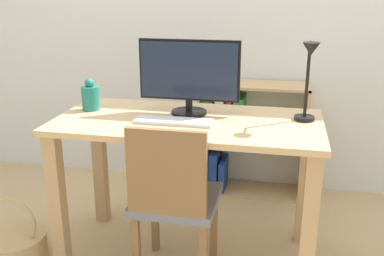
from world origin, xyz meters
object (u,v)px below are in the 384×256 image
at_px(vase, 90,97).
at_px(keyboard, 174,121).
at_px(desk_lamp, 308,74).
at_px(chair, 174,198).
at_px(bookshelf, 234,137).
at_px(monitor, 189,74).
at_px(basket, 15,246).

bearing_deg(vase, keyboard, -15.80).
distance_m(desk_lamp, chair, 0.86).
xyz_separation_m(vase, bookshelf, (0.69, 0.78, -0.45)).
xyz_separation_m(monitor, bookshelf, (0.16, 0.75, -0.58)).
distance_m(monitor, vase, 0.55).
relative_size(bookshelf, basket, 2.12).
height_order(bookshelf, basket, bookshelf).
bearing_deg(bookshelf, keyboard, -101.97).
xyz_separation_m(monitor, chair, (-0.01, -0.32, -0.53)).
distance_m(keyboard, chair, 0.37).
distance_m(keyboard, vase, 0.51).
bearing_deg(monitor, vase, -176.22).
relative_size(vase, basket, 0.46).
distance_m(chair, bookshelf, 1.09).
bearing_deg(chair, basket, 175.71).
distance_m(vase, desk_lamp, 1.12).
relative_size(monitor, desk_lamp, 1.31).
height_order(keyboard, chair, chair).
relative_size(keyboard, desk_lamp, 0.96).
height_order(monitor, keyboard, monitor).
distance_m(keyboard, desk_lamp, 0.67).
height_order(desk_lamp, chair, desk_lamp).
bearing_deg(chair, bookshelf, 75.55).
bearing_deg(basket, vase, 41.72).
bearing_deg(vase, desk_lamp, -0.96).
bearing_deg(desk_lamp, keyboard, -169.03).
relative_size(monitor, vase, 3.03).
bearing_deg(chair, vase, 145.28).
distance_m(desk_lamp, basket, 1.75).
distance_m(chair, basket, 0.94).
xyz_separation_m(desk_lamp, basket, (-1.46, -0.29, -0.93)).
bearing_deg(vase, monitor, 3.78).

